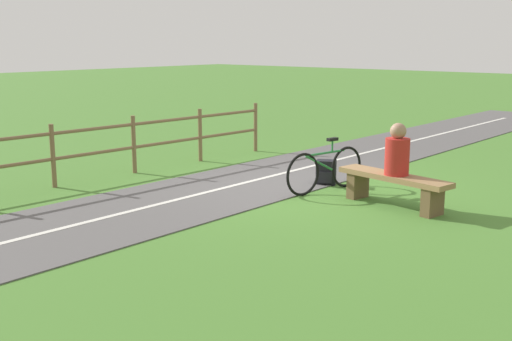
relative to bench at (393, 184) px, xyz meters
name	(u,v)px	position (x,y,z in m)	size (l,w,h in m)	color
ground_plane	(302,187)	(1.77, -0.12, -0.34)	(80.00, 80.00, 0.00)	#477A2D
paved_path	(63,229)	(2.74, 3.88, -0.33)	(2.47, 36.00, 0.02)	#565454
path_centre_line	(63,228)	(2.74, 3.88, -0.32)	(0.10, 32.00, 0.00)	silver
bench	(393,184)	(0.00, 0.00, 0.00)	(1.89, 0.70, 0.49)	#937047
person_seated	(397,153)	(-0.04, 0.01, 0.48)	(0.42, 0.42, 0.77)	#B2231E
bicycle	(325,169)	(1.32, -0.15, 0.03)	(0.36, 1.68, 0.88)	black
backpack	(326,173)	(1.60, -0.58, -0.13)	(0.40, 0.38, 0.42)	black
fence_roadside	(53,150)	(4.98, 2.57, 0.29)	(0.63, 9.96, 1.08)	brown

